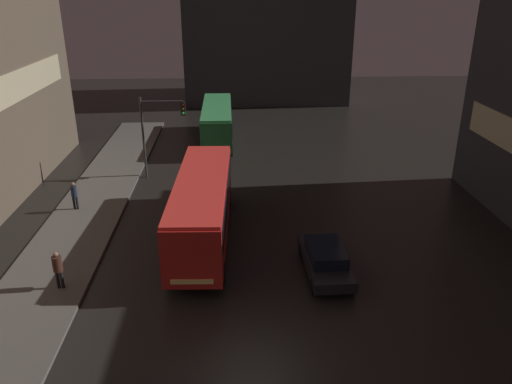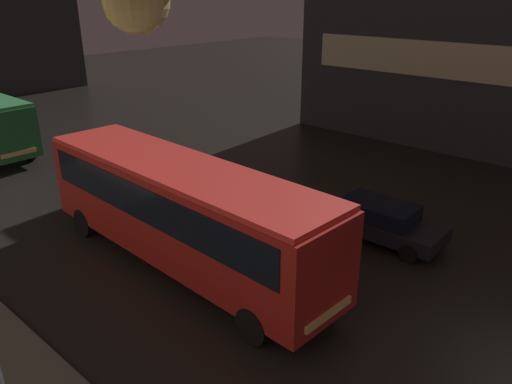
{
  "view_description": "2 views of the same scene",
  "coord_description": "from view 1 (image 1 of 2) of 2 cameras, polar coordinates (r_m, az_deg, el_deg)",
  "views": [
    {
      "loc": [
        -0.58,
        -13.6,
        12.29
      ],
      "look_at": [
        0.83,
        13.13,
        1.26
      ],
      "focal_mm": 35.0,
      "sensor_mm": 36.0,
      "label": 1
    },
    {
      "loc": [
        -10.92,
        -1.14,
        8.27
      ],
      "look_at": [
        1.78,
        10.26,
        1.23
      ],
      "focal_mm": 35.0,
      "sensor_mm": 36.0,
      "label": 2
    }
  ],
  "objects": [
    {
      "name": "ground_plane",
      "position": [
        18.34,
        -0.46,
        -19.67
      ],
      "size": [
        120.0,
        120.0,
        0.0
      ],
      "primitive_type": "plane",
      "color": "black"
    },
    {
      "name": "sidewalk_left",
      "position": [
        27.88,
        -20.34,
        -5.1
      ],
      "size": [
        4.0,
        48.0,
        0.15
      ],
      "color": "#56514C",
      "rests_on": "ground"
    },
    {
      "name": "bus_near",
      "position": [
        25.63,
        -6.17,
        -1.18
      ],
      "size": [
        3.0,
        11.36,
        3.4
      ],
      "rotation": [
        0.0,
        0.0,
        3.1
      ],
      "color": "#AD1E19",
      "rests_on": "ground"
    },
    {
      "name": "bus_far",
      "position": [
        42.5,
        -4.47,
        8.24
      ],
      "size": [
        2.49,
        10.58,
        3.14
      ],
      "rotation": [
        0.0,
        0.0,
        3.15
      ],
      "color": "#236B38",
      "rests_on": "ground"
    },
    {
      "name": "car_taxi",
      "position": [
        23.35,
        7.95,
        -7.57
      ],
      "size": [
        1.99,
        4.64,
        1.35
      ],
      "rotation": [
        0.0,
        0.0,
        3.17
      ],
      "color": "black",
      "rests_on": "ground"
    },
    {
      "name": "pedestrian_near",
      "position": [
        30.94,
        -20.06,
        -0.17
      ],
      "size": [
        0.38,
        0.38,
        1.68
      ],
      "rotation": [
        0.0,
        0.0,
        4.61
      ],
      "color": "black",
      "rests_on": "sidewalk_left"
    },
    {
      "name": "pedestrian_mid",
      "position": [
        23.18,
        -21.73,
        -7.92
      ],
      "size": [
        0.42,
        0.42,
        1.76
      ],
      "rotation": [
        0.0,
        0.0,
        6.26
      ],
      "color": "black",
      "rests_on": "sidewalk_left"
    },
    {
      "name": "traffic_light_main",
      "position": [
        34.33,
        -11.11,
        7.66
      ],
      "size": [
        3.01,
        0.35,
        5.6
      ],
      "color": "#2D2D2D",
      "rests_on": "ground"
    }
  ]
}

